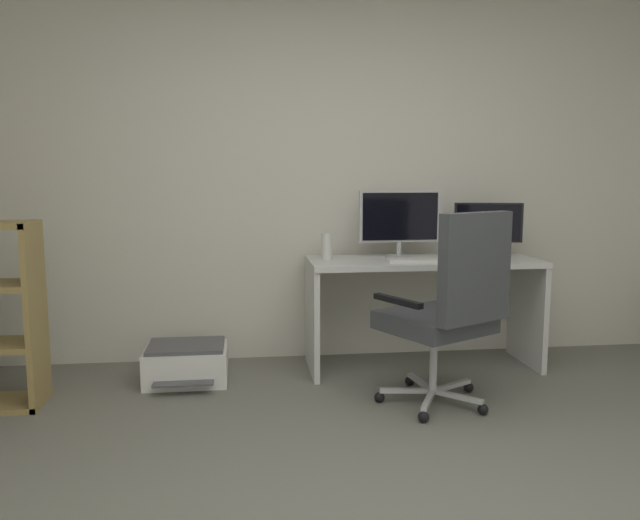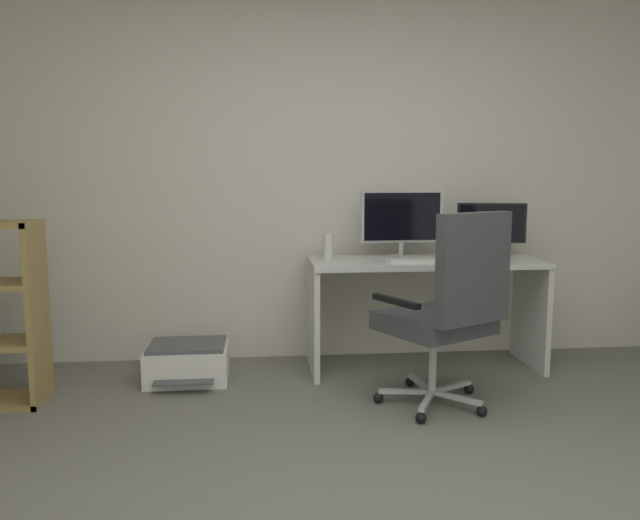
{
  "view_description": "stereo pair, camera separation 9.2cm",
  "coord_description": "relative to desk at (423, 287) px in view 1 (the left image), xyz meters",
  "views": [
    {
      "loc": [
        -0.58,
        -1.96,
        1.28
      ],
      "look_at": [
        -0.13,
        1.69,
        0.78
      ],
      "focal_mm": 35.04,
      "sensor_mm": 36.0,
      "label": 1
    },
    {
      "loc": [
        -0.49,
        -1.97,
        1.28
      ],
      "look_at": [
        -0.13,
        1.69,
        0.78
      ],
      "focal_mm": 35.04,
      "sensor_mm": 36.0,
      "label": 2
    }
  ],
  "objects": [
    {
      "name": "wall_back",
      "position": [
        -0.59,
        0.4,
        0.74
      ],
      "size": [
        5.48,
        0.1,
        2.56
      ],
      "primitive_type": "cube",
      "color": "beige",
      "rests_on": "ground"
    },
    {
      "name": "desk",
      "position": [
        0.0,
        0.0,
        0.0
      ],
      "size": [
        1.51,
        0.57,
        0.73
      ],
      "color": "silver",
      "rests_on": "ground"
    },
    {
      "name": "monitor_main",
      "position": [
        -0.14,
        0.11,
        0.45
      ],
      "size": [
        0.55,
        0.18,
        0.44
      ],
      "color": "#B2B5B7",
      "rests_on": "desk"
    },
    {
      "name": "monitor_secondary",
      "position": [
        0.48,
        0.11,
        0.4
      ],
      "size": [
        0.45,
        0.18,
        0.36
      ],
      "color": "#B2B5B7",
      "rests_on": "desk"
    },
    {
      "name": "keyboard",
      "position": [
        -0.1,
        -0.13,
        0.2
      ],
      "size": [
        0.34,
        0.14,
        0.02
      ],
      "primitive_type": "cube",
      "rotation": [
        0.0,
        0.0,
        0.02
      ],
      "color": "silver",
      "rests_on": "desk"
    },
    {
      "name": "computer_mouse",
      "position": [
        0.17,
        -0.13,
        0.21
      ],
      "size": [
        0.06,
        0.1,
        0.03
      ],
      "primitive_type": "cube",
      "rotation": [
        0.0,
        0.0,
        -0.03
      ],
      "color": "black",
      "rests_on": "desk"
    },
    {
      "name": "desktop_speaker",
      "position": [
        -0.63,
        0.07,
        0.28
      ],
      "size": [
        0.07,
        0.07,
        0.17
      ],
      "primitive_type": "cylinder",
      "color": "silver",
      "rests_on": "desk"
    },
    {
      "name": "office_chair",
      "position": [
        -0.07,
        -0.76,
        0.04
      ],
      "size": [
        0.7,
        0.73,
        1.09
      ],
      "color": "#B7BABC",
      "rests_on": "ground"
    },
    {
      "name": "printer",
      "position": [
        -1.54,
        -0.11,
        -0.43
      ],
      "size": [
        0.5,
        0.47,
        0.24
      ],
      "color": "silver",
      "rests_on": "ground"
    }
  ]
}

